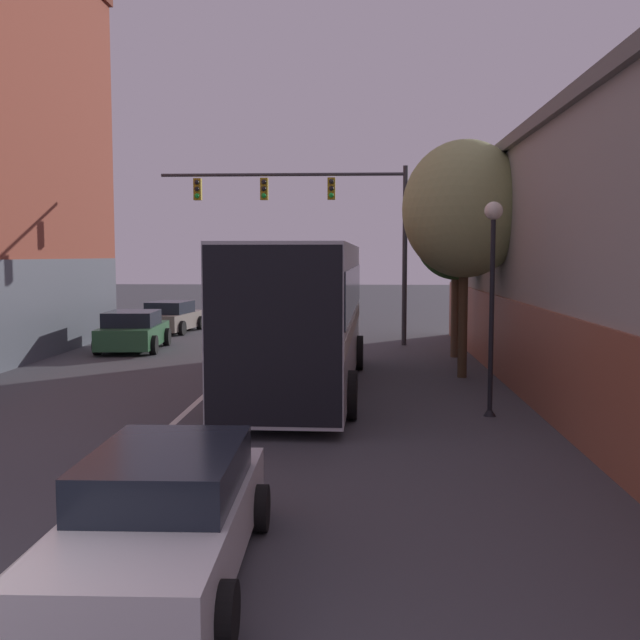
{
  "coord_description": "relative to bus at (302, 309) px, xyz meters",
  "views": [
    {
      "loc": [
        3.65,
        -5.03,
        3.32
      ],
      "look_at": [
        2.77,
        12.03,
        1.84
      ],
      "focal_mm": 42.0,
      "sensor_mm": 36.0,
      "label": 1
    }
  ],
  "objects": [
    {
      "name": "parked_car_left_near",
      "position": [
        -6.72,
        13.58,
        -1.36
      ],
      "size": [
        2.28,
        4.15,
        1.34
      ],
      "rotation": [
        0.0,
        0.0,
        1.47
      ],
      "color": "slate",
      "rests_on": "ground_plane"
    },
    {
      "name": "street_tree_far",
      "position": [
        4.51,
        6.19,
        1.99
      ],
      "size": [
        2.7,
        2.43,
        5.5
      ],
      "color": "brown",
      "rests_on": "ground_plane"
    },
    {
      "name": "street_tree_near",
      "position": [
        4.21,
        2.1,
        2.54
      ],
      "size": [
        3.34,
        3.01,
        6.4
      ],
      "color": "#4C3823",
      "rests_on": "ground_plane"
    },
    {
      "name": "street_lamp",
      "position": [
        4.1,
        -2.86,
        0.86
      ],
      "size": [
        0.37,
        0.37,
        4.41
      ],
      "color": "black",
      "rests_on": "ground_plane"
    },
    {
      "name": "lane_center_line",
      "position": [
        -2.27,
        0.08,
        -2.0
      ],
      "size": [
        0.14,
        38.68,
        0.01
      ],
      "color": "silver",
      "rests_on": "ground_plane"
    },
    {
      "name": "parked_car_left_mid",
      "position": [
        -6.52,
        7.43,
        -1.34
      ],
      "size": [
        2.34,
        4.2,
        1.38
      ],
      "rotation": [
        0.0,
        0.0,
        1.65
      ],
      "color": "#285633",
      "rests_on": "ground_plane"
    },
    {
      "name": "traffic_signal_gantry",
      "position": [
        0.02,
        9.41,
        2.93
      ],
      "size": [
        9.1,
        0.36,
        6.58
      ],
      "color": "#333338",
      "rests_on": "ground_plane"
    },
    {
      "name": "bus",
      "position": [
        0.0,
        0.0,
        0.0
      ],
      "size": [
        3.05,
        10.74,
        3.57
      ],
      "rotation": [
        0.0,
        0.0,
        1.55
      ],
      "color": "#B7B7BC",
      "rests_on": "ground_plane"
    },
    {
      "name": "hatchback_foreground",
      "position": [
        -0.63,
        -10.85,
        -1.39
      ],
      "size": [
        1.98,
        4.33,
        1.29
      ],
      "rotation": [
        0.0,
        0.0,
        1.59
      ],
      "color": "silver",
      "rests_on": "ground_plane"
    }
  ]
}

